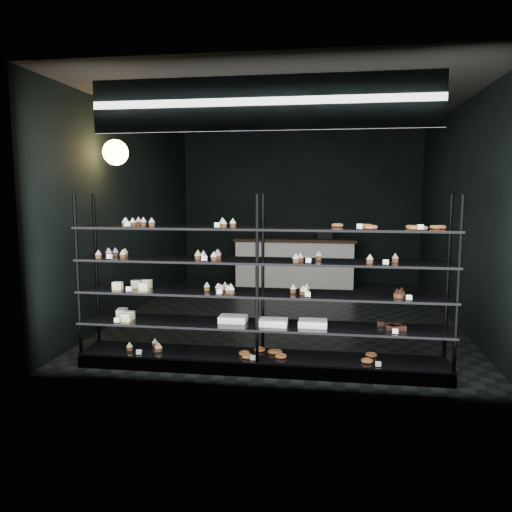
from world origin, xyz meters
name	(u,v)px	position (x,y,z in m)	size (l,w,h in m)	color
room	(288,213)	(0.00, 0.00, 1.60)	(5.01, 6.01, 3.20)	black
display_shelf	(257,313)	(-0.12, -2.45, 0.63)	(4.00, 0.50, 1.91)	black
signage	(262,103)	(0.00, -2.93, 2.75)	(3.30, 0.05, 0.50)	#0B1C39
pendant_lamp	(116,152)	(-2.20, -1.24, 2.45)	(0.34, 0.34, 0.90)	black
service_counter	(295,261)	(-0.05, 2.50, 0.50)	(2.46, 0.65, 1.23)	white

